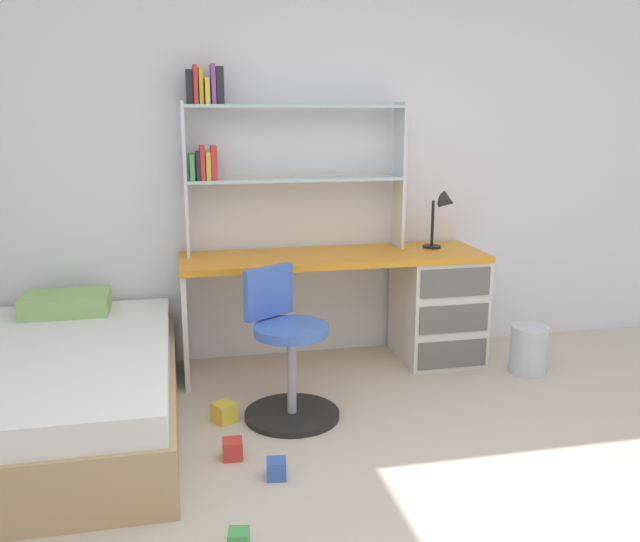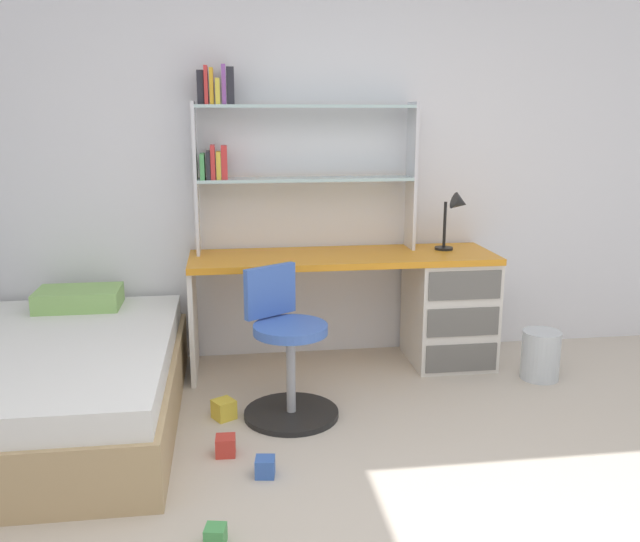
# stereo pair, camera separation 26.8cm
# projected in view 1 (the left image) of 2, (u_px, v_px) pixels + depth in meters

# --- Properties ---
(room_shell) EXTENTS (5.43, 5.85, 2.54)m
(room_shell) POSITION_uv_depth(u_px,v_px,m) (114.00, 194.00, 3.02)
(room_shell) COLOR silver
(room_shell) RESTS_ON ground_plane
(desk) EXTENTS (1.94, 0.58, 0.75)m
(desk) POSITION_uv_depth(u_px,v_px,m) (410.00, 299.00, 4.47)
(desk) COLOR orange
(desk) RESTS_ON ground_plane
(bookshelf_hutch) EXTENTS (1.41, 0.22, 1.16)m
(bookshelf_hutch) POSITION_uv_depth(u_px,v_px,m) (266.00, 146.00, 4.22)
(bookshelf_hutch) COLOR silver
(bookshelf_hutch) RESTS_ON desk
(desk_lamp) EXTENTS (0.20, 0.17, 0.38)m
(desk_lamp) POSITION_uv_depth(u_px,v_px,m) (444.00, 210.00, 4.42)
(desk_lamp) COLOR black
(desk_lamp) RESTS_ON desk
(swivel_chair) EXTENTS (0.52, 0.52, 0.82)m
(swivel_chair) POSITION_uv_depth(u_px,v_px,m) (288.00, 359.00, 3.64)
(swivel_chair) COLOR black
(swivel_chair) RESTS_ON ground_plane
(bed_platform) EXTENTS (1.25, 1.87, 0.57)m
(bed_platform) POSITION_uv_depth(u_px,v_px,m) (52.00, 391.00, 3.47)
(bed_platform) COLOR tan
(bed_platform) RESTS_ON ground_plane
(waste_bin) EXTENTS (0.24, 0.24, 0.31)m
(waste_bin) POSITION_uv_depth(u_px,v_px,m) (529.00, 349.00, 4.30)
(waste_bin) COLOR silver
(waste_bin) RESTS_ON ground_plane
(toy_block_blue_0) EXTENTS (0.10, 0.10, 0.09)m
(toy_block_blue_0) POSITION_uv_depth(u_px,v_px,m) (276.00, 469.00, 3.06)
(toy_block_blue_0) COLOR #3860B7
(toy_block_blue_0) RESTS_ON ground_plane
(toy_block_green_1) EXTENTS (0.09, 0.09, 0.08)m
(toy_block_green_1) POSITION_uv_depth(u_px,v_px,m) (239.00, 540.00, 2.56)
(toy_block_green_1) COLOR #479E51
(toy_block_green_1) RESTS_ON ground_plane
(toy_block_yellow_2) EXTENTS (0.15, 0.15, 0.11)m
(toy_block_yellow_2) POSITION_uv_depth(u_px,v_px,m) (224.00, 412.00, 3.63)
(toy_block_yellow_2) COLOR gold
(toy_block_yellow_2) RESTS_ON ground_plane
(toy_block_red_3) EXTENTS (0.10, 0.10, 0.09)m
(toy_block_red_3) POSITION_uv_depth(u_px,v_px,m) (233.00, 449.00, 3.24)
(toy_block_red_3) COLOR red
(toy_block_red_3) RESTS_ON ground_plane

